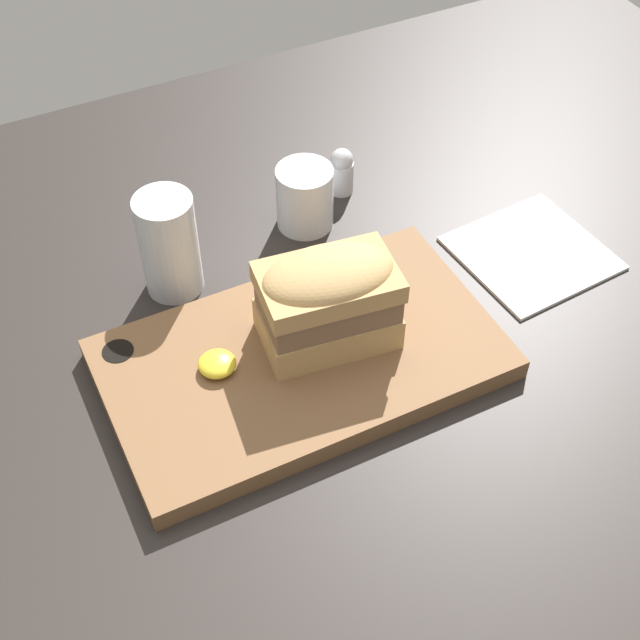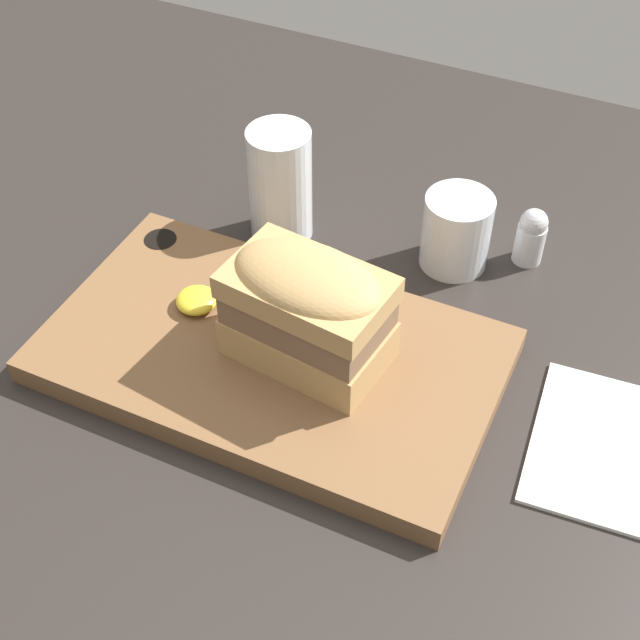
% 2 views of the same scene
% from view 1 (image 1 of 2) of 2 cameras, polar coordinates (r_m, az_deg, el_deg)
% --- Properties ---
extents(dining_table, '(1.59, 1.14, 0.02)m').
position_cam_1_polar(dining_table, '(0.92, -0.36, -3.49)').
color(dining_table, '#282321').
rests_on(dining_table, ground).
extents(serving_board, '(0.40, 0.23, 0.02)m').
position_cam_1_polar(serving_board, '(0.91, -1.24, -2.49)').
color(serving_board, brown).
rests_on(serving_board, dining_table).
extents(sandwich, '(0.14, 0.10, 0.10)m').
position_cam_1_polar(sandwich, '(0.87, 0.51, 1.43)').
color(sandwich, tan).
rests_on(sandwich, serving_board).
extents(mustard_dollop, '(0.04, 0.04, 0.02)m').
position_cam_1_polar(mustard_dollop, '(0.88, -6.60, -2.80)').
color(mustard_dollop, yellow).
rests_on(mustard_dollop, serving_board).
extents(water_glass, '(0.06, 0.06, 0.12)m').
position_cam_1_polar(water_glass, '(0.97, -9.58, 4.41)').
color(water_glass, silver).
rests_on(water_glass, dining_table).
extents(wine_glass, '(0.07, 0.07, 0.08)m').
position_cam_1_polar(wine_glass, '(1.05, -0.98, 7.72)').
color(wine_glass, silver).
rests_on(wine_glass, dining_table).
extents(napkin, '(0.17, 0.16, 0.00)m').
position_cam_1_polar(napkin, '(1.06, 13.38, 4.20)').
color(napkin, white).
rests_on(napkin, dining_table).
extents(salt_shaker, '(0.03, 0.03, 0.06)m').
position_cam_1_polar(salt_shaker, '(1.10, 1.39, 9.54)').
color(salt_shaker, silver).
rests_on(salt_shaker, dining_table).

